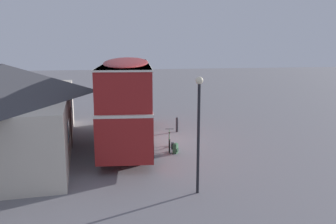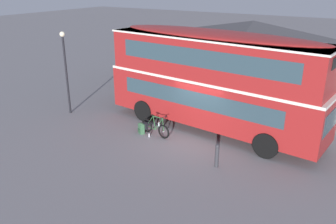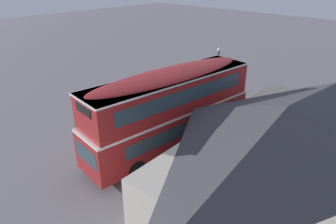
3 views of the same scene
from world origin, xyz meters
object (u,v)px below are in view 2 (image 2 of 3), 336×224
at_px(backpack_on_ground, 141,128).
at_px(touring_bicycle, 154,128).
at_px(water_bottle_clear_plastic, 149,135).
at_px(kerb_bollard, 217,155).
at_px(double_decker_bus, 213,77).
at_px(street_lamp, 65,64).

bearing_deg(backpack_on_ground, touring_bicycle, 17.22).
relative_size(touring_bicycle, backpack_on_ground, 3.25).
bearing_deg(water_bottle_clear_plastic, kerb_bollard, -12.73).
relative_size(double_decker_bus, backpack_on_ground, 20.19).
xyz_separation_m(water_bottle_clear_plastic, street_lamp, (-5.54, 0.31, 2.66)).
distance_m(touring_bicycle, water_bottle_clear_plastic, 0.43).
bearing_deg(street_lamp, double_decker_bus, 15.58).
xyz_separation_m(touring_bicycle, backpack_on_ground, (-0.60, -0.19, -0.09)).
distance_m(double_decker_bus, street_lamp, 7.85).
bearing_deg(touring_bicycle, backpack_on_ground, -162.78).
distance_m(backpack_on_ground, street_lamp, 5.57).
bearing_deg(kerb_bollard, street_lamp, 172.85).
relative_size(double_decker_bus, touring_bicycle, 6.22).
bearing_deg(kerb_bollard, double_decker_bus, 119.01).
relative_size(backpack_on_ground, street_lamp, 0.12).
distance_m(double_decker_bus, kerb_bollard, 4.32).
height_order(touring_bicycle, water_bottle_clear_plastic, touring_bicycle).
bearing_deg(water_bottle_clear_plastic, touring_bicycle, 81.77).
xyz_separation_m(double_decker_bus, touring_bicycle, (-1.97, -2.09, -2.27)).
relative_size(touring_bicycle, street_lamp, 0.40).
bearing_deg(kerb_bollard, backpack_on_ground, 167.08).
height_order(double_decker_bus, backpack_on_ground, double_decker_bus).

